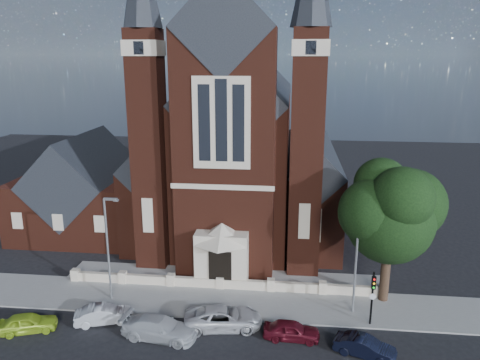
% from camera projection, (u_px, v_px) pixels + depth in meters
% --- Properties ---
extents(ground, '(120.00, 120.00, 0.00)m').
position_uv_depth(ground, '(233.00, 247.00, 45.31)').
color(ground, black).
rests_on(ground, ground).
extents(pavement_strip, '(60.00, 5.00, 0.12)m').
position_uv_depth(pavement_strip, '(217.00, 302.00, 35.23)').
color(pavement_strip, gray).
rests_on(pavement_strip, ground).
extents(forecourt_paving, '(26.00, 3.00, 0.14)m').
position_uv_depth(forecourt_paving, '(224.00, 277.00, 39.07)').
color(forecourt_paving, gray).
rests_on(forecourt_paving, ground).
extents(forecourt_wall, '(24.00, 0.40, 0.90)m').
position_uv_depth(forecourt_wall, '(220.00, 289.00, 37.15)').
color(forecourt_wall, beige).
rests_on(forecourt_wall, ground).
extents(church, '(20.01, 34.90, 29.20)m').
position_uv_depth(church, '(242.00, 148.00, 50.81)').
color(church, '#491E13').
rests_on(church, ground).
extents(parish_hall, '(12.00, 12.20, 10.24)m').
position_uv_depth(parish_hall, '(85.00, 193.00, 48.83)').
color(parish_hall, '#491E13').
rests_on(parish_hall, ground).
extents(street_tree, '(6.40, 6.60, 10.70)m').
position_uv_depth(street_tree, '(393.00, 215.00, 33.26)').
color(street_tree, black).
rests_on(street_tree, ground).
extents(street_lamp_left, '(1.16, 0.22, 8.09)m').
position_uv_depth(street_lamp_left, '(108.00, 243.00, 34.39)').
color(street_lamp_left, gray).
rests_on(street_lamp_left, ground).
extents(street_lamp_right, '(1.16, 0.22, 8.09)m').
position_uv_depth(street_lamp_right, '(358.00, 254.00, 32.50)').
color(street_lamp_right, gray).
rests_on(street_lamp_right, ground).
extents(traffic_signal, '(0.28, 0.42, 4.00)m').
position_uv_depth(traffic_signal, '(373.00, 292.00, 31.41)').
color(traffic_signal, black).
rests_on(traffic_signal, ground).
extents(car_lime_van, '(4.05, 2.71, 1.28)m').
position_uv_depth(car_lime_van, '(28.00, 323.00, 31.29)').
color(car_lime_van, '#99BF26').
rests_on(car_lime_van, ground).
extents(car_silver_a, '(4.12, 2.54, 1.28)m').
position_uv_depth(car_silver_a, '(104.00, 314.00, 32.30)').
color(car_silver_a, '#AFB3B7').
rests_on(car_silver_a, ground).
extents(car_silver_b, '(5.23, 2.68, 1.45)m').
position_uv_depth(car_silver_b, '(159.00, 328.00, 30.56)').
color(car_silver_b, '#BABEC2').
rests_on(car_silver_b, ground).
extents(car_white_suv, '(5.62, 3.26, 1.47)m').
position_uv_depth(car_white_suv, '(223.00, 318.00, 31.73)').
color(car_white_suv, silver).
rests_on(car_white_suv, ground).
extents(car_dark_red, '(3.74, 1.61, 1.26)m').
position_uv_depth(car_dark_red, '(291.00, 330.00, 30.46)').
color(car_dark_red, '#4F0D18').
rests_on(car_dark_red, ground).
extents(car_navy, '(3.97, 2.49, 1.23)m').
position_uv_depth(car_navy, '(365.00, 347.00, 28.75)').
color(car_navy, black).
rests_on(car_navy, ground).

